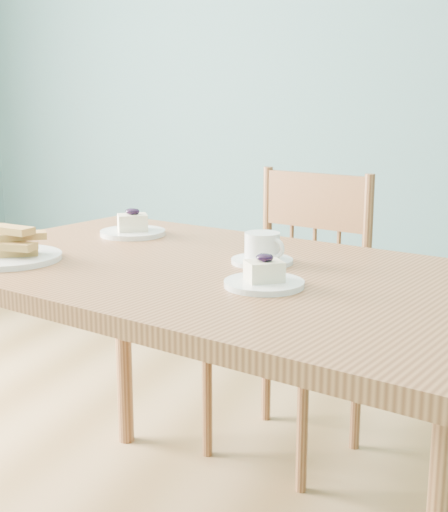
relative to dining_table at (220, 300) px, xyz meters
The scene contains 7 objects.
room 0.68m from the dining_table, 155.69° to the left, with size 5.01×5.01×2.71m.
dining_table is the anchor object (origin of this frame).
dining_chair 0.69m from the dining_table, 91.56° to the left, with size 0.51×0.50×0.91m.
cheesecake_plate_near 0.21m from the dining_table, 39.59° to the right, with size 0.16×0.16×0.07m.
cheesecake_plate_far 0.48m from the dining_table, 143.48° to the left, with size 0.18×0.18×0.08m.
coffee_cup 0.15m from the dining_table, 47.90° to the left, with size 0.14×0.14×0.07m.
biscotti_plate 0.52m from the dining_table, 167.56° to the right, with size 0.25×0.25×0.08m.
Camera 1 is at (0.74, -1.53, 1.14)m, focal length 50.00 mm.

